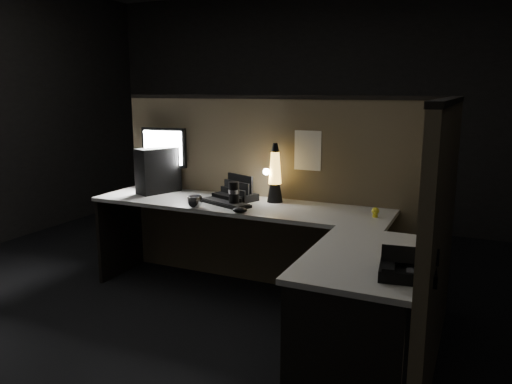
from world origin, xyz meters
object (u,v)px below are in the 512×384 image
at_px(lava_lamp, 275,178).
at_px(monitor, 164,153).
at_px(keyboard, 225,203).
at_px(desk_phone, 407,265).
at_px(pc_tower, 158,170).

bearing_deg(lava_lamp, monitor, 176.76).
relative_size(monitor, keyboard, 1.22).
relative_size(keyboard, desk_phone, 1.54).
relative_size(keyboard, lava_lamp, 0.96).
xyz_separation_m(keyboard, desk_phone, (1.45, -0.94, 0.05)).
distance_m(monitor, desk_phone, 2.53).
bearing_deg(pc_tower, monitor, 122.27).
bearing_deg(keyboard, desk_phone, -11.56).
xyz_separation_m(monitor, keyboard, (0.74, -0.30, -0.31)).
xyz_separation_m(monitor, lava_lamp, (1.04, -0.06, -0.13)).
bearing_deg(desk_phone, monitor, 142.95).
distance_m(pc_tower, monitor, 0.19).
xyz_separation_m(monitor, desk_phone, (2.19, -1.24, -0.26)).
xyz_separation_m(pc_tower, lava_lamp, (1.02, 0.07, 0.00)).
xyz_separation_m(lava_lamp, desk_phone, (1.14, -1.18, -0.13)).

